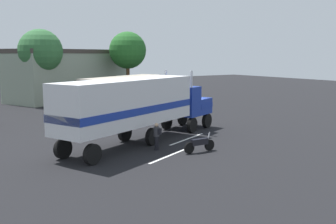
% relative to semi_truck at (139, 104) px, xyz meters
% --- Properties ---
extents(ground_plane, '(120.00, 120.00, 0.00)m').
position_rel_semi_truck_xyz_m(ground_plane, '(5.44, 2.73, -2.52)').
color(ground_plane, black).
extents(lane_stripe_near, '(4.06, 1.99, 0.01)m').
position_rel_semi_truck_xyz_m(lane_stripe_near, '(3.23, -0.77, -2.52)').
color(lane_stripe_near, silver).
rests_on(lane_stripe_near, ground_plane).
extents(lane_stripe_mid, '(4.06, 2.01, 0.01)m').
position_rel_semi_truck_xyz_m(lane_stripe_mid, '(0.03, -3.70, -2.52)').
color(lane_stripe_mid, silver).
rests_on(lane_stripe_mid, ground_plane).
extents(semi_truck, '(13.96, 8.01, 4.50)m').
position_rel_semi_truck_xyz_m(semi_truck, '(0.00, 0.00, 0.00)').
color(semi_truck, '#193399').
rests_on(semi_truck, ground_plane).
extents(person_bystander, '(0.44, 0.47, 1.63)m').
position_rel_semi_truck_xyz_m(person_bystander, '(-0.05, -2.26, -1.63)').
color(person_bystander, black).
rests_on(person_bystander, ground_plane).
extents(parked_bus, '(10.94, 7.33, 3.40)m').
position_rel_semi_truck_xyz_m(parked_bus, '(6.14, 14.54, -0.46)').
color(parked_bus, '#BFB29E').
rests_on(parked_bus, ground_plane).
extents(motorcycle, '(2.11, 0.26, 1.12)m').
position_rel_semi_truck_xyz_m(motorcycle, '(1.77, -4.04, -2.04)').
color(motorcycle, black).
rests_on(motorcycle, ground_plane).
extents(tree_center, '(4.89, 4.89, 8.45)m').
position_rel_semi_truck_xyz_m(tree_center, '(0.21, 23.01, 3.45)').
color(tree_center, brown).
rests_on(tree_center, ground_plane).
extents(tree_right, '(4.70, 4.70, 8.53)m').
position_rel_semi_truck_xyz_m(tree_right, '(11.29, 23.48, 3.62)').
color(tree_right, brown).
rests_on(tree_right, ground_plane).
extents(building_backdrop, '(17.28, 12.07, 6.27)m').
position_rel_semi_truck_xyz_m(building_backdrop, '(4.96, 26.93, 0.83)').
color(building_backdrop, gray).
rests_on(building_backdrop, ground_plane).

